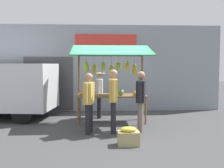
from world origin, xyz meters
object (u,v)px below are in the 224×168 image
Objects in this scene: shopper_in_grey_tee at (113,96)px; shopper_with_ponytail at (89,99)px; produce_crate_near at (128,137)px; vendor_with_sunhat at (99,91)px; shopper_with_shopping_bag at (141,97)px; market_stall at (112,74)px.

shopper_in_grey_tee is 0.66m from shopper_with_ponytail.
shopper_with_ponytail is 1.65m from produce_crate_near.
vendor_with_sunhat is 0.95× the size of shopper_with_shopping_bag.
shopper_with_ponytail is (1.42, 0.10, -0.03)m from shopper_with_shopping_bag.
market_stall is at bearing -13.98° from shopper_with_ponytail.
shopper_in_grey_tee is 1.47m from produce_crate_near.
shopper_in_grey_tee reaches higher than shopper_with_shopping_bag.
shopper_in_grey_tee is 1.03× the size of shopper_with_shopping_bag.
market_stall is 2.93m from produce_crate_near.
shopper_with_shopping_bag reaches higher than shopper_with_ponytail.
shopper_with_ponytail reaches higher than produce_crate_near.
shopper_in_grey_tee is 3.49× the size of produce_crate_near.
shopper_with_ponytail reaches higher than vendor_with_sunhat.
market_stall reaches higher than shopper_in_grey_tee.
vendor_with_sunhat is 2.32m from shopper_with_shopping_bag.
shopper_in_grey_tee is (0.04, 1.39, -0.55)m from market_stall.
shopper_in_grey_tee is at bearing 14.07° from vendor_with_sunhat.
market_stall is 1.63m from shopper_with_shopping_bag.
shopper_in_grey_tee is (-0.35, 2.09, 0.07)m from vendor_with_sunhat.
shopper_with_shopping_bag is at bearing -83.36° from shopper_in_grey_tee.
produce_crate_near is at bearing 173.53° from shopper_with_shopping_bag.
vendor_with_sunhat is at bearing 3.59° from shopper_with_ponytail.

